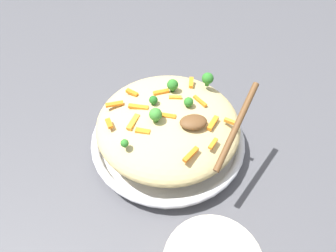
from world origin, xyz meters
TOP-DOWN VIEW (x-y plane):
  - ground_plane at (0.00, 0.00)m, footprint 2.40×2.40m
  - serving_bowl at (0.00, 0.00)m, footprint 0.35×0.35m
  - pasta_mound at (0.00, 0.00)m, footprint 0.32×0.32m
  - carrot_piece_0 at (-0.01, -0.02)m, footprint 0.04×0.02m
  - carrot_piece_1 at (-0.11, 0.04)m, footprint 0.04×0.01m
  - carrot_piece_2 at (0.02, 0.03)m, footprint 0.03×0.01m
  - carrot_piece_3 at (-0.06, -0.05)m, footprint 0.03×0.02m
  - carrot_piece_4 at (0.05, -0.04)m, footprint 0.03×0.03m
  - carrot_piece_5 at (0.07, 0.08)m, footprint 0.02×0.03m
  - carrot_piece_6 at (-0.07, 0.07)m, footprint 0.03×0.03m
  - carrot_piece_7 at (-0.08, -0.02)m, footprint 0.03×0.04m
  - carrot_piece_8 at (-0.06, 0.02)m, footprint 0.04×0.02m
  - carrot_piece_9 at (-0.01, 0.06)m, footprint 0.04×0.01m
  - carrot_piece_10 at (0.07, -0.10)m, footprint 0.02×0.03m
  - carrot_piece_11 at (0.02, -0.12)m, footprint 0.04×0.03m
  - carrot_piece_12 at (0.12, -0.05)m, footprint 0.03×0.02m
  - carrot_piece_13 at (-0.12, -0.01)m, footprint 0.02×0.03m
  - carrot_piece_14 at (0.08, -0.05)m, footprint 0.03×0.04m
  - carrot_piece_15 at (0.07, 0.02)m, footprint 0.02×0.04m
  - broccoli_floret_0 at (0.10, 0.07)m, footprint 0.03×0.03m
  - broccoli_floret_1 at (-0.03, -0.02)m, footprint 0.03×0.03m
  - broccoli_floret_2 at (-0.10, -0.08)m, footprint 0.02×0.02m
  - broccoli_floret_3 at (0.04, 0.01)m, footprint 0.02×0.02m
  - broccoli_floret_4 at (-0.03, 0.02)m, footprint 0.02×0.02m
  - broccoli_floret_5 at (0.02, 0.06)m, footprint 0.03×0.03m
  - serving_spoon at (0.07, -0.07)m, footprint 0.16×0.15m

SIDE VIEW (x-z plane):
  - ground_plane at x=0.00m, z-range 0.00..0.00m
  - serving_bowl at x=0.00m, z-range 0.00..0.04m
  - pasta_mound at x=0.00m, z-range 0.04..0.13m
  - carrot_piece_1 at x=-0.11m, z-range 0.12..0.12m
  - carrot_piece_10 at x=0.07m, z-range 0.12..0.12m
  - carrot_piece_13 at x=-0.12m, z-range 0.12..0.12m
  - carrot_piece_5 at x=0.07m, z-range 0.12..0.13m
  - carrot_piece_6 at x=-0.07m, z-range 0.12..0.13m
  - carrot_piece_11 at x=0.02m, z-range 0.12..0.13m
  - carrot_piece_12 at x=0.12m, z-range 0.12..0.13m
  - carrot_piece_14 at x=0.08m, z-range 0.12..0.13m
  - carrot_piece_3 at x=-0.06m, z-range 0.12..0.12m
  - carrot_piece_7 at x=-0.08m, z-range 0.12..0.13m
  - carrot_piece_4 at x=0.05m, z-range 0.12..0.13m
  - carrot_piece_15 at x=0.07m, z-range 0.12..0.13m
  - carrot_piece_8 at x=-0.06m, z-range 0.12..0.13m
  - carrot_piece_9 at x=-0.01m, z-range 0.12..0.13m
  - carrot_piece_0 at x=-0.01m, z-range 0.12..0.13m
  - carrot_piece_2 at x=0.02m, z-range 0.12..0.13m
  - broccoli_floret_2 at x=-0.10m, z-range 0.12..0.14m
  - broccoli_floret_3 at x=0.04m, z-range 0.12..0.15m
  - broccoli_floret_4 at x=-0.03m, z-range 0.12..0.15m
  - broccoli_floret_0 at x=0.10m, z-range 0.12..0.15m
  - broccoli_floret_5 at x=0.02m, z-range 0.12..0.16m
  - broccoli_floret_1 at x=-0.03m, z-range 0.13..0.16m
  - serving_spoon at x=0.07m, z-range 0.10..0.19m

